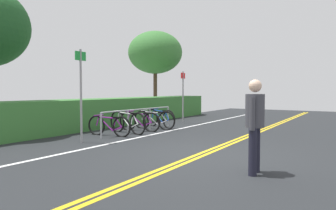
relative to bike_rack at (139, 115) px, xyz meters
The scene contains 15 objects.
ground_plane 4.39m from the bike_rack, 124.74° to the right, with size 34.19×11.47×0.05m, color #232628.
centre_line_yellow_inner 4.45m from the bike_rack, 124.15° to the right, with size 30.77×0.10×0.00m, color gold.
centre_line_yellow_outer 4.32m from the bike_rack, 125.35° to the right, with size 30.77×0.10×0.00m, color gold.
bike_lane_stripe_white 2.69m from the bike_rack, 160.55° to the right, with size 30.77×0.12×0.00m, color white.
bike_rack is the anchor object (origin of this frame).
bicycle_0 1.45m from the bike_rack, behind, with size 0.46×1.62×0.68m.
bicycle_1 0.68m from the bike_rack, behind, with size 0.52×1.79×0.77m.
bicycle_2 0.24m from the bike_rack, 38.42° to the left, with size 0.46×1.69×0.72m.
bicycle_3 0.76m from the bike_rack, ahead, with size 0.46×1.71×0.72m.
bicycle_4 1.33m from the bike_rack, ahead, with size 0.66×1.68×0.74m.
pedestrian 6.09m from the bike_rack, 124.19° to the right, with size 0.49×0.32×1.61m.
sign_post_near 2.92m from the bike_rack, behind, with size 0.36×0.06×2.52m.
sign_post_far 3.16m from the bike_rack, ahead, with size 0.36×0.06×2.23m.
hedge_backdrop 2.59m from the bike_rack, 54.62° to the left, with size 12.77×1.36×1.09m, color #387533.
tree_mid 7.92m from the bike_rack, 29.90° to the left, with size 3.12×3.12×4.82m.
Camera 1 is at (-6.17, -2.98, 1.43)m, focal length 33.33 mm.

